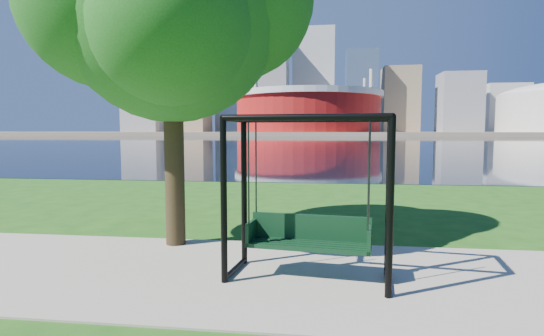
# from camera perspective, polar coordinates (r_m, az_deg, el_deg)

# --- Properties ---
(ground) EXTENTS (900.00, 900.00, 0.00)m
(ground) POSITION_cam_1_polar(r_m,az_deg,el_deg) (7.58, 0.41, -13.08)
(ground) COLOR #1E5114
(ground) RESTS_ON ground
(path) EXTENTS (120.00, 4.00, 0.03)m
(path) POSITION_cam_1_polar(r_m,az_deg,el_deg) (7.10, -0.10, -14.21)
(path) COLOR #9E937F
(path) RESTS_ON ground
(river) EXTENTS (900.00, 180.00, 0.02)m
(river) POSITION_cam_1_polar(r_m,az_deg,el_deg) (109.18, 6.93, 3.68)
(river) COLOR black
(river) RESTS_ON ground
(far_bank) EXTENTS (900.00, 228.00, 2.00)m
(far_bank) POSITION_cam_1_polar(r_m,az_deg,el_deg) (313.16, 7.24, 4.66)
(far_bank) COLOR #937F60
(far_bank) RESTS_ON ground
(stadium) EXTENTS (83.00, 83.00, 32.00)m
(stadium) POSITION_cam_1_polar(r_m,az_deg,el_deg) (242.69, 4.85, 7.73)
(stadium) COLOR maroon
(stadium) RESTS_ON far_bank
(skyline) EXTENTS (392.00, 66.00, 96.50)m
(skyline) POSITION_cam_1_polar(r_m,az_deg,el_deg) (328.31, 6.56, 10.78)
(skyline) COLOR gray
(skyline) RESTS_ON far_bank
(swing) EXTENTS (2.65, 1.39, 2.59)m
(swing) POSITION_cam_1_polar(r_m,az_deg,el_deg) (6.68, 4.98, -4.47)
(swing) COLOR black
(swing) RESTS_ON ground
(park_tree) EXTENTS (5.58, 5.04, 6.93)m
(park_tree) POSITION_cam_1_polar(r_m,az_deg,el_deg) (9.22, -13.57, 20.34)
(park_tree) COLOR black
(park_tree) RESTS_ON ground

